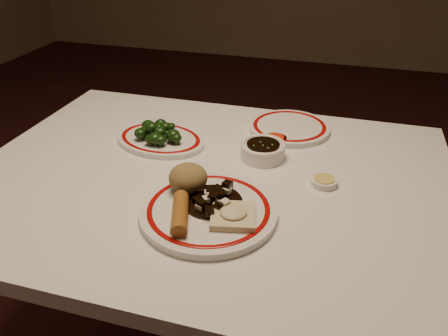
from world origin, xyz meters
TOP-DOWN VIEW (x-y plane):
  - dining_table at (0.00, 0.00)m, footprint 1.20×0.90m
  - main_plate at (0.05, -0.16)m, footprint 0.39×0.39m
  - rice_mound at (-0.01, -0.10)m, footprint 0.09×0.09m
  - spring_roll at (0.01, -0.22)m, footprint 0.07×0.13m
  - fried_wonton at (0.11, -0.18)m, footprint 0.11×0.11m
  - stirfry_heap at (0.06, -0.14)m, footprint 0.13×0.13m
  - broccoli_plate at (-0.18, 0.13)m, footprint 0.30×0.27m
  - broccoli_pile at (-0.19, 0.12)m, footprint 0.14×0.13m
  - soy_bowl at (0.11, 0.12)m, footprint 0.12×0.12m
  - sweet_sour_dish at (0.13, 0.22)m, footprint 0.06×0.06m
  - mustard_dish at (0.28, 0.03)m, footprint 0.06×0.06m
  - far_plate at (0.16, 0.31)m, footprint 0.32×0.32m

SIDE VIEW (x-z plane):
  - dining_table at x=0.00m, z-range 0.28..1.03m
  - sweet_sour_dish at x=0.13m, z-range 0.75..0.77m
  - mustard_dish at x=0.28m, z-range 0.75..0.77m
  - broccoli_plate at x=-0.18m, z-range 0.75..0.77m
  - far_plate at x=0.16m, z-range 0.75..0.77m
  - main_plate at x=0.05m, z-range 0.75..0.77m
  - soy_bowl at x=0.11m, z-range 0.75..0.79m
  - stirfry_heap at x=0.06m, z-range 0.76..0.79m
  - fried_wonton at x=0.11m, z-range 0.77..0.79m
  - spring_roll at x=0.01m, z-range 0.77..0.80m
  - broccoli_pile at x=-0.19m, z-range 0.76..0.82m
  - rice_mound at x=-0.01m, z-range 0.77..0.83m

